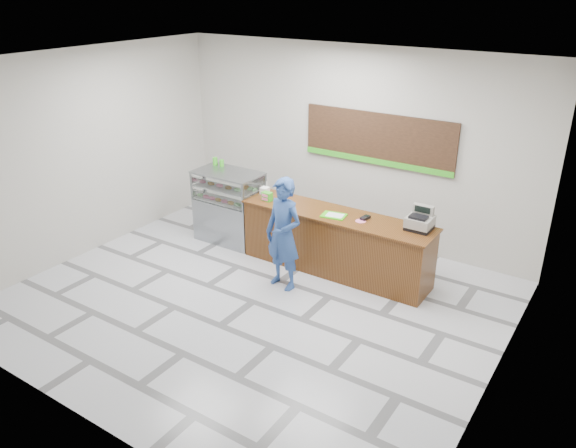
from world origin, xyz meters
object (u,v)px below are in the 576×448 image
Objects in this scene: serving_tray at (334,215)px; customer at (284,234)px; cash_register at (420,221)px; sales_counter at (335,243)px; display_case at (229,206)px.

customer is (-0.45, -0.77, -0.14)m from serving_tray.
cash_register is at bearing 39.18° from customer.
cash_register is (1.33, 0.18, 0.65)m from sales_counter.
sales_counter is 8.31× the size of cash_register.
display_case is at bearing 162.31° from customer.
serving_tray is 0.23× the size of customer.
cash_register is 0.94× the size of serving_tray.
customer reaches higher than sales_counter.
customer is at bearing -116.66° from sales_counter.
display_case is 3.58m from cash_register.
sales_counter is 0.53m from serving_tray.
sales_counter is at bearing 0.01° from display_case.
customer is at bearing -26.12° from display_case.
serving_tray is at bearing -168.63° from cash_register.
sales_counter is at bearing -172.97° from cash_register.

